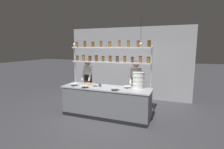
# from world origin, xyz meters

# --- Properties ---
(ground_plane) EXTENTS (40.00, 40.00, 0.00)m
(ground_plane) POSITION_xyz_m (0.00, 0.00, 0.00)
(ground_plane) COLOR #3D3D42
(back_wall) EXTENTS (5.12, 0.12, 2.91)m
(back_wall) POSITION_xyz_m (0.00, 2.33, 1.45)
(back_wall) COLOR #939399
(back_wall) RESTS_ON ground_plane
(prep_counter) EXTENTS (2.72, 0.76, 0.92)m
(prep_counter) POSITION_xyz_m (0.00, -0.00, 0.46)
(prep_counter) COLOR slate
(prep_counter) RESTS_ON ground_plane
(spice_shelf_unit) EXTENTS (2.61, 0.28, 2.31)m
(spice_shelf_unit) POSITION_xyz_m (0.01, 0.33, 1.82)
(spice_shelf_unit) COLOR #ADAFB5
(spice_shelf_unit) RESTS_ON ground_plane
(chef_left) EXTENTS (0.39, 0.31, 1.67)m
(chef_left) POSITION_xyz_m (-0.98, 0.68, 0.96)
(chef_left) COLOR black
(chef_left) RESTS_ON ground_plane
(chef_center) EXTENTS (0.40, 0.32, 1.68)m
(chef_center) POSITION_xyz_m (0.75, 0.66, 0.97)
(chef_center) COLOR black
(chef_center) RESTS_ON ground_plane
(container_stack) EXTENTS (0.36, 0.36, 0.47)m
(container_stack) POSITION_xyz_m (0.92, 0.26, 1.16)
(container_stack) COLOR white
(container_stack) RESTS_ON prep_counter
(cutting_board) EXTENTS (0.40, 0.26, 0.02)m
(cutting_board) POSITION_xyz_m (-0.69, 0.21, 0.93)
(cutting_board) COLOR #A88456
(cutting_board) RESTS_ON prep_counter
(prep_bowl_near_left) EXTENTS (0.25, 0.25, 0.07)m
(prep_bowl_near_left) POSITION_xyz_m (-0.56, -0.30, 0.95)
(prep_bowl_near_left) COLOR silver
(prep_bowl_near_left) RESTS_ON prep_counter
(prep_bowl_center_front) EXTENTS (0.22, 0.22, 0.06)m
(prep_bowl_center_front) POSITION_xyz_m (0.63, 0.12, 0.95)
(prep_bowl_center_front) COLOR white
(prep_bowl_center_front) RESTS_ON prep_counter
(prep_bowl_center_back) EXTENTS (0.26, 0.26, 0.07)m
(prep_bowl_center_back) POSITION_xyz_m (0.37, -0.26, 0.95)
(prep_bowl_center_back) COLOR #B2B7BC
(prep_bowl_center_back) RESTS_ON prep_counter
(prep_bowl_near_right) EXTENTS (0.18, 0.18, 0.05)m
(prep_bowl_near_right) POSITION_xyz_m (-0.37, -0.00, 0.94)
(prep_bowl_near_right) COLOR silver
(prep_bowl_near_right) RESTS_ON prep_counter
(prep_bowl_far_left) EXTENTS (0.26, 0.26, 0.07)m
(prep_bowl_far_left) POSITION_xyz_m (-1.01, -0.18, 0.95)
(prep_bowl_far_left) COLOR white
(prep_bowl_far_left) RESTS_ON prep_counter
(serving_cup_front) EXTENTS (0.08, 0.08, 0.09)m
(serving_cup_front) POSITION_xyz_m (-0.21, 0.01, 0.97)
(serving_cup_front) COLOR #334C70
(serving_cup_front) RESTS_ON prep_counter
(pendant_light_row) EXTENTS (2.16, 0.07, 0.69)m
(pendant_light_row) POSITION_xyz_m (-0.02, 0.00, 2.23)
(pendant_light_row) COLOR black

